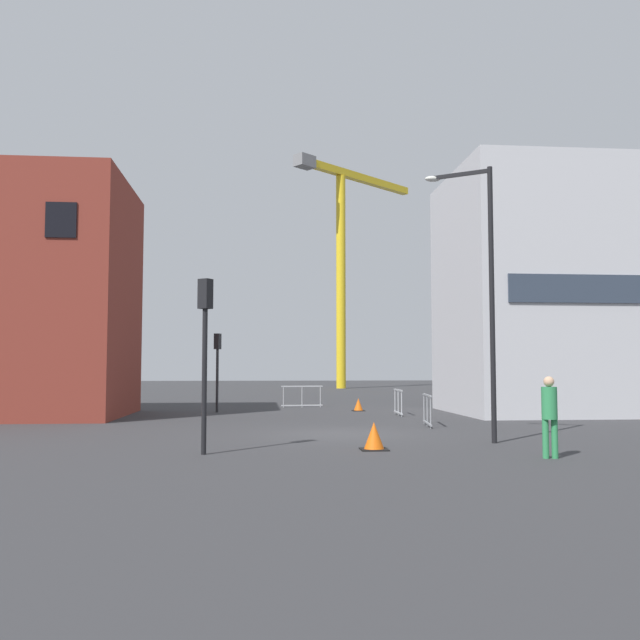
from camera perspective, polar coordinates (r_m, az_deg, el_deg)
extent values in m
plane|color=#333335|center=(20.97, 1.53, -9.44)|extent=(160.00, 160.00, 0.00)
cube|color=maroon|center=(30.60, -23.65, 1.70)|extent=(8.57, 7.34, 9.68)
cube|color=black|center=(26.70, -20.76, 7.81)|extent=(1.10, 0.06, 1.30)
cube|color=#B7B7BC|center=(32.84, 21.61, 2.10)|extent=(12.52, 7.74, 10.61)
cube|color=#2D3847|center=(29.39, 25.05, 2.34)|extent=(10.52, 0.08, 1.10)
cylinder|color=yellow|center=(65.10, 1.75, 3.25)|extent=(0.90, 0.90, 20.29)
cube|color=yellow|center=(69.12, 3.25, 11.75)|extent=(11.94, 10.29, 0.70)
cube|color=slate|center=(63.93, -1.28, 13.06)|extent=(2.15, 2.08, 1.10)
cylinder|color=black|center=(18.97, 14.13, 1.37)|extent=(0.14, 0.14, 7.46)
cube|color=black|center=(19.83, 11.62, 11.78)|extent=(1.41, 0.97, 0.10)
ellipsoid|color=silver|center=(20.06, 9.35, 11.51)|extent=(0.44, 0.24, 0.16)
cylinder|color=black|center=(16.17, -9.60, -5.04)|extent=(0.12, 0.12, 3.37)
cube|color=black|center=(16.25, -9.52, 2.16)|extent=(0.37, 0.36, 0.70)
sphere|color=#390605|center=(16.39, -9.97, 2.89)|extent=(0.11, 0.11, 0.11)
sphere|color=#F2A514|center=(16.37, -9.98, 2.12)|extent=(0.11, 0.11, 0.11)
sphere|color=#07330F|center=(16.35, -9.99, 1.35)|extent=(0.11, 0.11, 0.11)
cylinder|color=#232326|center=(31.00, -8.55, -5.01)|extent=(0.12, 0.12, 2.81)
cube|color=#232326|center=(31.02, -8.52, -1.77)|extent=(0.34, 0.36, 0.70)
sphere|color=red|center=(31.18, -8.36, -1.38)|extent=(0.11, 0.11, 0.11)
sphere|color=#3C2905|center=(31.17, -8.37, -1.78)|extent=(0.11, 0.11, 0.11)
sphere|color=#07330F|center=(31.17, -8.37, -2.19)|extent=(0.11, 0.11, 0.11)
cylinder|color=#2D844C|center=(16.14, 18.27, -9.38)|extent=(0.14, 0.14, 0.86)
cylinder|color=#2D844C|center=(16.19, 18.95, -9.34)|extent=(0.14, 0.14, 0.86)
cylinder|color=#2D844C|center=(16.11, 18.55, -6.57)|extent=(0.34, 0.34, 0.72)
sphere|color=tan|center=(16.09, 18.51, -4.88)|extent=(0.23, 0.23, 0.23)
cube|color=#B2B5BA|center=(34.39, -1.51, -5.53)|extent=(2.08, 0.34, 0.06)
cube|color=#B2B5BA|center=(34.43, -1.51, -7.11)|extent=(2.08, 0.34, 0.06)
cylinder|color=#B2B5BA|center=(34.24, -3.06, -6.42)|extent=(0.04, 0.04, 1.05)
cylinder|color=#B2B5BA|center=(34.41, -1.51, -6.41)|extent=(0.04, 0.04, 1.05)
cylinder|color=#B2B5BA|center=(34.61, 0.03, -6.39)|extent=(0.04, 0.04, 1.05)
cube|color=#B2B5BA|center=(28.99, 6.52, -5.81)|extent=(0.14, 1.91, 0.06)
cube|color=#B2B5BA|center=(29.03, 6.53, -7.68)|extent=(0.14, 1.91, 0.06)
cylinder|color=#B2B5BA|center=(28.16, 6.81, -6.93)|extent=(0.04, 0.04, 1.05)
cylinder|color=#B2B5BA|center=(29.01, 6.53, -6.85)|extent=(0.04, 0.04, 1.05)
cylinder|color=#B2B5BA|center=(29.86, 6.26, -6.77)|extent=(0.04, 0.04, 1.05)
cube|color=gray|center=(23.84, 8.90, -6.20)|extent=(0.32, 2.08, 0.06)
cube|color=gray|center=(23.89, 8.92, -8.48)|extent=(0.32, 2.08, 0.06)
cylinder|color=gray|center=(22.94, 9.20, -7.60)|extent=(0.04, 0.04, 1.05)
cylinder|color=gray|center=(23.86, 8.91, -7.46)|extent=(0.04, 0.04, 1.05)
cylinder|color=gray|center=(24.79, 8.65, -7.33)|extent=(0.04, 0.04, 1.05)
cube|color=black|center=(16.99, 4.52, -10.68)|extent=(0.67, 0.67, 0.03)
cone|color=#E55B0F|center=(16.96, 4.52, -9.60)|extent=(0.51, 0.51, 0.67)
cube|color=black|center=(31.68, 3.22, -7.54)|extent=(0.57, 0.57, 0.03)
cone|color=#E55B0F|center=(31.67, 3.21, -7.05)|extent=(0.44, 0.44, 0.57)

